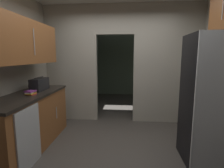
{
  "coord_description": "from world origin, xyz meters",
  "views": [
    {
      "loc": [
        0.17,
        -2.59,
        1.55
      ],
      "look_at": [
        -0.12,
        0.52,
        1.06
      ],
      "focal_mm": 28.63,
      "sensor_mm": 36.0,
      "label": 1
    }
  ],
  "objects_px": {
    "book_stack": "(30,93)",
    "refrigerator": "(216,100)",
    "dishwasher": "(29,138)",
    "boombox": "(39,84)"
  },
  "relations": [
    {
      "from": "refrigerator",
      "to": "book_stack",
      "type": "relative_size",
      "value": 10.73
    },
    {
      "from": "refrigerator",
      "to": "dishwasher",
      "type": "relative_size",
      "value": 2.14
    },
    {
      "from": "refrigerator",
      "to": "dishwasher",
      "type": "xyz_separation_m",
      "value": [
        -2.59,
        -0.39,
        -0.49
      ]
    },
    {
      "from": "book_stack",
      "to": "refrigerator",
      "type": "bearing_deg",
      "value": -2.24
    },
    {
      "from": "dishwasher",
      "to": "boombox",
      "type": "distance_m",
      "value": 1.12
    },
    {
      "from": "refrigerator",
      "to": "book_stack",
      "type": "bearing_deg",
      "value": 177.76
    },
    {
      "from": "boombox",
      "to": "book_stack",
      "type": "bearing_deg",
      "value": -82.67
    },
    {
      "from": "book_stack",
      "to": "boombox",
      "type": "bearing_deg",
      "value": 97.33
    },
    {
      "from": "boombox",
      "to": "book_stack",
      "type": "height_order",
      "value": "boombox"
    },
    {
      "from": "dishwasher",
      "to": "boombox",
      "type": "bearing_deg",
      "value": 106.97
    }
  ]
}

